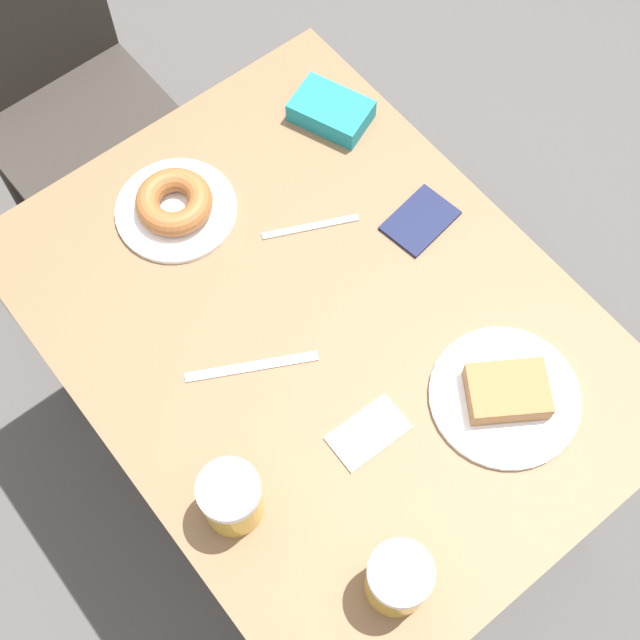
% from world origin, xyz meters
% --- Properties ---
extents(ground_plane, '(8.00, 8.00, 0.00)m').
position_xyz_m(ground_plane, '(0.00, 0.00, 0.00)').
color(ground_plane, '#474442').
extents(table, '(0.79, 1.05, 0.71)m').
position_xyz_m(table, '(0.00, 0.00, 0.65)').
color(table, brown).
rests_on(table, ground_plane).
extents(chair, '(0.41, 0.41, 0.93)m').
position_xyz_m(chair, '(-0.04, 0.89, 0.56)').
color(chair, '#2D2823').
rests_on(chair, ground_plane).
extents(plate_with_cake, '(0.24, 0.24, 0.05)m').
position_xyz_m(plate_with_cake, '(0.15, -0.29, 0.73)').
color(plate_with_cake, white).
rests_on(plate_with_cake, table).
extents(plate_with_donut, '(0.22, 0.22, 0.05)m').
position_xyz_m(plate_with_donut, '(-0.06, 0.34, 0.74)').
color(plate_with_donut, white).
rests_on(plate_with_donut, table).
extents(beer_mug_left, '(0.09, 0.09, 0.11)m').
position_xyz_m(beer_mug_left, '(-0.29, -0.16, 0.77)').
color(beer_mug_left, gold).
rests_on(beer_mug_left, table).
extents(beer_mug_center, '(0.09, 0.09, 0.11)m').
position_xyz_m(beer_mug_center, '(-0.18, -0.40, 0.77)').
color(beer_mug_center, gold).
rests_on(beer_mug_center, table).
extents(napkin_folded, '(0.13, 0.07, 0.00)m').
position_xyz_m(napkin_folded, '(-0.06, -0.20, 0.72)').
color(napkin_folded, white).
rests_on(napkin_folded, table).
extents(fork, '(0.16, 0.09, 0.00)m').
position_xyz_m(fork, '(0.11, 0.16, 0.72)').
color(fork, silver).
rests_on(fork, table).
extents(knife, '(0.20, 0.12, 0.00)m').
position_xyz_m(knife, '(-0.14, 0.01, 0.72)').
color(knife, silver).
rests_on(knife, table).
extents(passport_near_edge, '(0.14, 0.11, 0.01)m').
position_xyz_m(passport_near_edge, '(0.27, 0.05, 0.72)').
color(passport_near_edge, '#141938').
rests_on(passport_near_edge, table).
extents(blue_pouch, '(0.14, 0.17, 0.04)m').
position_xyz_m(blue_pouch, '(0.29, 0.33, 0.73)').
color(blue_pouch, teal).
rests_on(blue_pouch, table).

